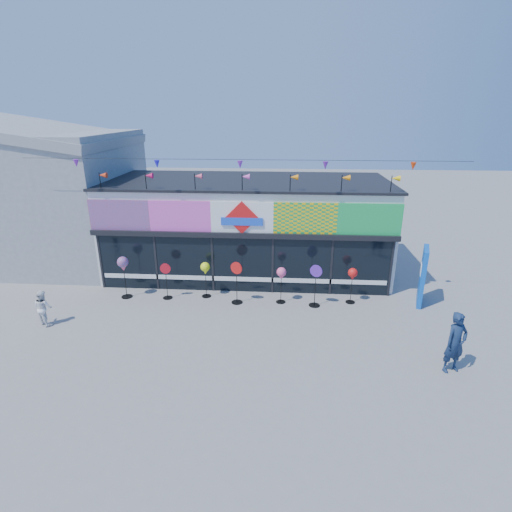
# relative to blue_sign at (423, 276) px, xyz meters

# --- Properties ---
(ground) EXTENTS (80.00, 80.00, 0.00)m
(ground) POSITION_rel_blue_sign_xyz_m (-6.82, -2.81, -1.12)
(ground) COLOR gray
(ground) RESTS_ON ground
(kite_shop) EXTENTS (16.00, 5.70, 5.31)m
(kite_shop) POSITION_rel_blue_sign_xyz_m (-6.82, 3.13, 0.93)
(kite_shop) COLOR white
(kite_shop) RESTS_ON ground
(neighbour_building) EXTENTS (8.18, 7.20, 6.87)m
(neighbour_building) POSITION_rel_blue_sign_xyz_m (-16.82, 4.19, 2.09)
(neighbour_building) COLOR #9B9DA0
(neighbour_building) RESTS_ON ground
(blue_sign) EXTENTS (0.49, 1.11, 2.22)m
(blue_sign) POSITION_rel_blue_sign_xyz_m (0.00, 0.00, 0.00)
(blue_sign) COLOR blue
(blue_sign) RESTS_ON ground
(spinner_0) EXTENTS (0.43, 0.43, 1.69)m
(spinner_0) POSITION_rel_blue_sign_xyz_m (-11.33, -0.25, 0.24)
(spinner_0) COLOR black
(spinner_0) RESTS_ON ground
(spinner_1) EXTENTS (0.41, 0.37, 1.45)m
(spinner_1) POSITION_rel_blue_sign_xyz_m (-9.70, -0.24, -0.35)
(spinner_1) COLOR black
(spinner_1) RESTS_ON ground
(spinner_2) EXTENTS (0.36, 0.36, 1.44)m
(spinner_2) POSITION_rel_blue_sign_xyz_m (-8.20, 0.01, 0.04)
(spinner_2) COLOR black
(spinner_2) RESTS_ON ground
(spinner_3) EXTENTS (0.45, 0.42, 1.66)m
(spinner_3) POSITION_rel_blue_sign_xyz_m (-6.94, -0.44, -0.24)
(spinner_3) COLOR black
(spinner_3) RESTS_ON ground
(spinner_4) EXTENTS (0.36, 0.36, 1.43)m
(spinner_4) POSITION_rel_blue_sign_xyz_m (-5.26, -0.29, 0.03)
(spinner_4) COLOR black
(spinner_4) RESTS_ON ground
(spinner_5) EXTENTS (0.44, 0.42, 1.64)m
(spinner_5) POSITION_rel_blue_sign_xyz_m (-4.00, -0.49, -0.25)
(spinner_5) COLOR black
(spinner_5) RESTS_ON ground
(spinner_6) EXTENTS (0.36, 0.36, 1.41)m
(spinner_6) POSITION_rel_blue_sign_xyz_m (-2.60, -0.12, 0.01)
(spinner_6) COLOR black
(spinner_6) RESTS_ON ground
(adult_man) EXTENTS (0.77, 0.63, 1.80)m
(adult_man) POSITION_rel_blue_sign_xyz_m (-0.42, -4.24, -0.21)
(adult_man) COLOR #162746
(adult_man) RESTS_ON ground
(child) EXTENTS (0.70, 0.60, 1.26)m
(child) POSITION_rel_blue_sign_xyz_m (-13.32, -2.51, -0.49)
(child) COLOR white
(child) RESTS_ON ground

